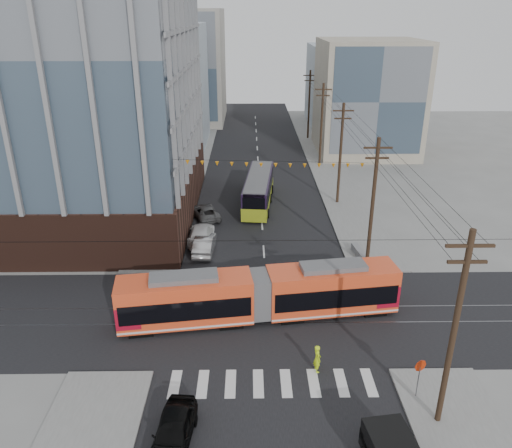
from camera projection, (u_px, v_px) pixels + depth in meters
The scene contains 17 objects.
ground at pixel (270, 351), 31.46m from camera, with size 160.00×160.00×0.00m, color slate.
office_building at pixel (27, 73), 46.64m from camera, with size 30.00×25.00×28.60m, color #381E16.
bg_bldg_nw_near at pixel (145, 87), 75.43m from camera, with size 18.00×16.00×18.00m, color #8C99A5.
bg_bldg_ne_near at pixel (367, 98), 72.57m from camera, with size 14.00×14.00×16.00m, color gray.
bg_bldg_nw_far at pixel (181, 66), 93.43m from camera, with size 16.00×18.00×20.00m, color gray.
bg_bldg_ne_far at pixel (354, 85), 91.36m from camera, with size 16.00×16.00×14.00m, color #8C99A5.
utility_pole_near at pixel (453, 334), 23.88m from camera, with size 0.30×0.30×11.00m, color black.
utility_pole_far at pixel (309, 105), 80.81m from camera, with size 0.30×0.30×11.00m, color black.
streetcar at pixel (260, 295), 34.09m from camera, with size 19.12×2.69×3.68m, color #EA4921, non-canonical shape.
city_bus at pixel (259, 189), 54.57m from camera, with size 2.58×11.93×3.38m, color black, non-canonical shape.
black_sedan at pixel (173, 432), 24.43m from camera, with size 1.83×4.56×1.55m, color black.
parked_car_silver at pixel (204, 244), 43.96m from camera, with size 1.62×4.66×1.53m, color #A9A9A9.
parked_car_white at pixel (201, 234), 45.98m from camera, with size 2.16×5.31×1.54m, color white.
parked_car_grey at pixel (205, 212), 51.21m from camera, with size 2.25×4.88×1.36m, color #505051.
pedestrian at pixel (317, 358), 29.35m from camera, with size 0.66×0.43×1.80m, color #CAF216.
stop_sign at pixel (418, 381), 27.18m from camera, with size 0.73×0.73×2.39m, color red, non-canonical shape.
jersey_barrier at pixel (361, 256), 42.77m from camera, with size 0.84×3.74×0.75m, color gray.
Camera 1 is at (-1.25, -25.71, 19.80)m, focal length 35.00 mm.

